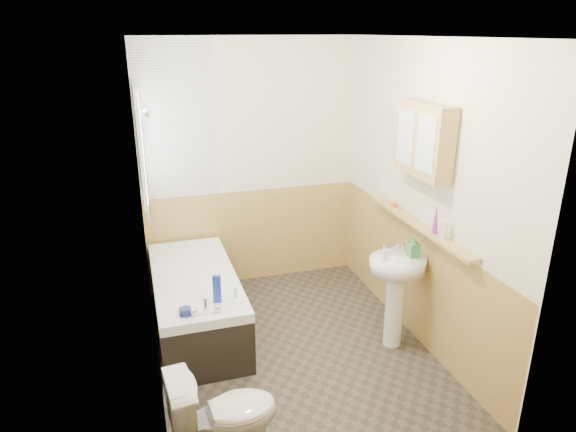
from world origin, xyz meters
The scene contains 26 objects.
floor centered at (0.00, 0.00, 0.00)m, with size 2.80×2.80×0.00m, color #312A22.
ceiling centered at (0.00, 0.00, 2.50)m, with size 2.80×2.80×0.00m, color white.
wall_back centered at (0.00, 1.41, 1.25)m, with size 2.20×0.02×2.50m, color beige.
wall_front centered at (0.00, -1.41, 1.25)m, with size 2.20×0.02×2.50m, color beige.
wall_left centered at (-1.11, 0.00, 1.25)m, with size 0.02×2.80×2.50m, color beige.
wall_right centered at (1.11, 0.00, 1.25)m, with size 0.02×2.80×2.50m, color beige.
wainscot_right centered at (1.09, 0.00, 0.50)m, with size 0.01×2.80×1.00m, color tan.
wainscot_front centered at (0.00, -1.39, 0.50)m, with size 2.20×0.01×1.00m, color tan.
wainscot_back centered at (0.00, 1.39, 0.50)m, with size 2.20×0.01×1.00m, color tan.
tile_cladding_left centered at (-1.09, 0.00, 1.25)m, with size 0.01×2.80×2.50m, color white.
tile_return_back centered at (-0.73, 1.39, 1.75)m, with size 0.75×0.01×1.50m, color white.
window centered at (-1.06, 0.95, 1.65)m, with size 0.03×0.79×0.99m.
bathtub centered at (-0.73, 0.55, 0.29)m, with size 0.70×1.58×0.69m.
shower_riser centered at (-1.04, 0.72, 1.65)m, with size 0.10×0.07×1.11m.
toilet centered at (-0.76, -1.00, 0.33)m, with size 0.37×0.67×0.66m, color white.
sink centered at (0.84, -0.16, 0.58)m, with size 0.48×0.38×0.92m.
pine_shelf centered at (1.04, -0.09, 1.05)m, with size 0.10×1.51×0.03m, color tan.
medicine_cabinet centered at (1.01, -0.10, 1.75)m, with size 0.16×0.62×0.56m.
foam_can centered at (1.04, -0.45, 1.14)m, with size 0.05×0.05×0.15m, color silver.
green_bottle centered at (1.04, -0.33, 1.18)m, with size 0.05×0.05×0.24m, color purple.
black_jar centered at (1.04, 0.33, 1.08)m, with size 0.06×0.06×0.04m, color orange.
soap_bottle centered at (0.96, -0.19, 0.85)m, with size 0.08×0.18×0.08m, color #388447.
clear_bottle centered at (0.70, -0.19, 0.86)m, with size 0.03×0.03×0.10m, color silver.
blue_gel centered at (-0.61, 0.02, 0.66)m, with size 0.06×0.04×0.23m, color #19339E.
cream_jar centered at (-0.88, -0.10, 0.58)m, with size 0.09×0.09×0.06m, color navy.
orange_bottle centered at (-0.46, 0.05, 0.59)m, with size 0.03×0.03×0.08m, color silver.
Camera 1 is at (-1.13, -3.52, 2.54)m, focal length 32.00 mm.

